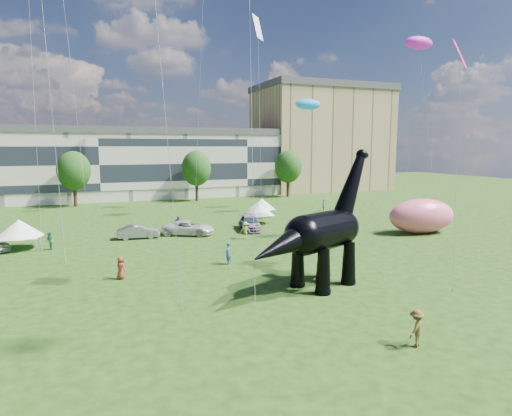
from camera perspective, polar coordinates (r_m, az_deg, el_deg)
name	(u,v)px	position (r m, az deg, el deg)	size (l,w,h in m)	color
ground	(281,313)	(25.43, 3.34, -13.84)	(220.00, 220.00, 0.00)	#16330C
terrace_row	(99,167)	(83.47, -20.24, 5.21)	(78.00, 11.00, 12.00)	beige
apartment_block	(321,141)	(99.81, 8.63, 8.88)	(28.00, 18.00, 22.00)	tan
tree_mid_left	(74,167)	(74.47, -23.16, 4.99)	(5.20, 5.20, 9.44)	#382314
tree_mid_right	(196,166)	(76.59, -7.97, 5.63)	(5.20, 5.20, 9.44)	#382314
tree_far_right	(288,164)	(82.69, 4.30, 5.86)	(5.20, 5.20, 9.44)	#382314
dinosaur_sculpture	(320,234)	(29.22, 8.47, -3.49)	(11.57, 6.24, 9.72)	black
car_grey	(138,232)	(46.53, -15.43, -3.08)	(1.50, 4.29, 1.41)	gray
car_white	(188,228)	(47.25, -9.03, -2.63)	(2.59, 5.62, 1.56)	silver
car_dark	(250,223)	(49.43, -0.81, -2.05)	(2.19, 5.39, 1.57)	#595960
gazebo_near	(259,209)	(53.48, 0.43, -0.20)	(4.21, 4.21, 2.53)	white
gazebo_far	(262,204)	(58.70, 0.76, 0.54)	(4.08, 4.08, 2.52)	white
gazebo_left	(19,228)	(45.61, -29.02, -2.39)	(4.13, 4.13, 2.84)	white
inflatable_pink	(422,216)	(50.87, 21.21, -1.00)	(7.74, 3.87, 3.87)	#FB6182
visitors	(194,245)	(38.58, -8.30, -4.91)	(50.04, 41.23, 1.83)	#94604A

